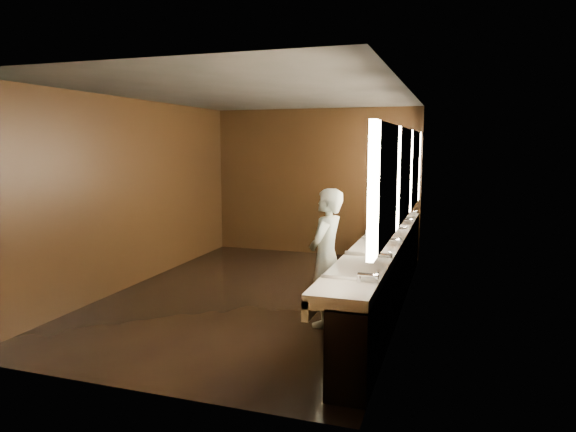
{
  "coord_description": "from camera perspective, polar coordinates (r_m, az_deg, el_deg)",
  "views": [
    {
      "loc": [
        2.62,
        -6.58,
        2.13
      ],
      "look_at": [
        0.44,
        0.0,
        1.15
      ],
      "focal_mm": 32.0,
      "sensor_mm": 36.0,
      "label": 1
    }
  ],
  "objects": [
    {
      "name": "person",
      "position": [
        6.04,
        4.26,
        -4.62
      ],
      "size": [
        0.48,
        0.65,
        1.62
      ],
      "primitive_type": "imported",
      "rotation": [
        0.0,
        0.0,
        -1.74
      ],
      "color": "#7DACBB",
      "rests_on": "floor"
    },
    {
      "name": "wall_left",
      "position": [
        8.07,
        -16.71,
        2.48
      ],
      "size": [
        0.02,
        6.0,
        2.8
      ],
      "primitive_type": "cube",
      "color": "black",
      "rests_on": "floor"
    },
    {
      "name": "wall_right",
      "position": [
        6.65,
        12.86,
        1.51
      ],
      "size": [
        0.02,
        6.0,
        2.8
      ],
      "primitive_type": "cube",
      "color": "black",
      "rests_on": "floor"
    },
    {
      "name": "wall_front",
      "position": [
        4.49,
        -17.66,
        -1.72
      ],
      "size": [
        4.0,
        0.02,
        2.8
      ],
      "primitive_type": "cube",
      "color": "black",
      "rests_on": "floor"
    },
    {
      "name": "mirror_band",
      "position": [
        6.62,
        12.78,
        4.52
      ],
      "size": [
        0.06,
        5.03,
        1.15
      ],
      "color": "#FFE5BE",
      "rests_on": "wall_right"
    },
    {
      "name": "trash_bin",
      "position": [
        5.63,
        6.76,
        -10.92
      ],
      "size": [
        0.45,
        0.45,
        0.62
      ],
      "primitive_type": "cylinder",
      "rotation": [
        0.0,
        0.0,
        0.16
      ],
      "color": "black",
      "rests_on": "floor"
    },
    {
      "name": "wall_back",
      "position": [
        9.96,
        3.02,
        3.79
      ],
      "size": [
        4.0,
        0.02,
        2.8
      ],
      "primitive_type": "cube",
      "color": "black",
      "rests_on": "floor"
    },
    {
      "name": "floor",
      "position": [
        7.39,
        -3.3,
        -8.75
      ],
      "size": [
        6.0,
        6.0,
        0.0
      ],
      "primitive_type": "plane",
      "color": "black",
      "rests_on": "ground"
    },
    {
      "name": "ceiling",
      "position": [
        7.11,
        -3.48,
        13.4
      ],
      "size": [
        4.0,
        6.0,
        0.02
      ],
      "primitive_type": "cube",
      "color": "#2D2D2B",
      "rests_on": "wall_back"
    },
    {
      "name": "sink_counter",
      "position": [
        6.83,
        10.89,
        -5.98
      ],
      "size": [
        0.55,
        5.4,
        1.01
      ],
      "color": "black",
      "rests_on": "floor"
    }
  ]
}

